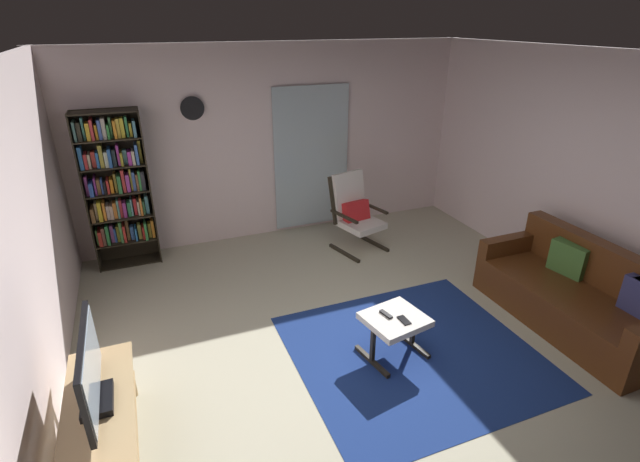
{
  "coord_description": "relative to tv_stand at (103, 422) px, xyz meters",
  "views": [
    {
      "loc": [
        -1.79,
        -3.22,
        2.87
      ],
      "look_at": [
        -0.17,
        0.85,
        0.87
      ],
      "focal_mm": 26.38,
      "sensor_mm": 36.0,
      "label": 1
    }
  ],
  "objects": [
    {
      "name": "lounge_armchair",
      "position": [
        3.07,
        2.43,
        0.2
      ],
      "size": [
        0.71,
        0.77,
        1.02
      ],
      "color": "black",
      "rests_on": "ground"
    },
    {
      "name": "tv_stand",
      "position": [
        0.0,
        0.0,
        0.0
      ],
      "size": [
        0.46,
        1.24,
        0.5
      ],
      "color": "tan",
      "rests_on": "ground"
    },
    {
      "name": "ground_plane",
      "position": [
        2.3,
        0.44,
        -0.33
      ],
      "size": [
        7.02,
        7.02,
        0.0
      ],
      "primitive_type": "plane",
      "color": "beige"
    },
    {
      "name": "wall_right",
      "position": [
        5.0,
        0.44,
        0.97
      ],
      "size": [
        0.06,
        6.0,
        2.6
      ],
      "primitive_type": "cube",
      "color": "silver",
      "rests_on": "ground"
    },
    {
      "name": "wall_left",
      "position": [
        -0.4,
        0.44,
        0.97
      ],
      "size": [
        0.06,
        6.0,
        2.6
      ],
      "primitive_type": "cube",
      "color": "silver",
      "rests_on": "ground"
    },
    {
      "name": "television",
      "position": [
        0.0,
        0.01,
        0.43
      ],
      "size": [
        0.2,
        0.9,
        0.54
      ],
      "color": "black",
      "rests_on": "tv_stand"
    },
    {
      "name": "tv_remote",
      "position": [
        2.37,
        0.3,
        0.09
      ],
      "size": [
        0.07,
        0.15,
        0.02
      ],
      "primitive_type": "cube",
      "rotation": [
        0.0,
        0.0,
        0.22
      ],
      "color": "black",
      "rests_on": "ottoman"
    },
    {
      "name": "glass_door_panel",
      "position": [
        2.79,
        3.28,
        0.72
      ],
      "size": [
        1.1,
        0.01,
        2.0
      ],
      "primitive_type": "cube",
      "color": "silver"
    },
    {
      "name": "wall_back",
      "position": [
        2.3,
        3.34,
        0.97
      ],
      "size": [
        5.6,
        0.06,
        2.6
      ],
      "primitive_type": "cube",
      "color": "silver",
      "rests_on": "ground"
    },
    {
      "name": "leather_sofa",
      "position": [
        4.41,
        0.0,
        -0.02
      ],
      "size": [
        0.83,
        1.91,
        0.83
      ],
      "color": "#572E13",
      "rests_on": "ground"
    },
    {
      "name": "cell_phone",
      "position": [
        2.48,
        0.16,
        0.09
      ],
      "size": [
        0.07,
        0.14,
        0.01
      ],
      "primitive_type": "cube",
      "rotation": [
        0.0,
        0.0,
        0.03
      ],
      "color": "black",
      "rests_on": "ottoman"
    },
    {
      "name": "area_rug",
      "position": [
        2.63,
        0.19,
        -0.33
      ],
      "size": [
        2.19,
        2.04,
        0.01
      ],
      "primitive_type": "cube",
      "color": "navy",
      "rests_on": "ground"
    },
    {
      "name": "wall_clock",
      "position": [
        1.22,
        3.27,
        1.52
      ],
      "size": [
        0.29,
        0.03,
        0.29
      ],
      "color": "silver"
    },
    {
      "name": "bookshelf_near_tv",
      "position": [
        0.21,
        3.08,
        0.7
      ],
      "size": [
        0.74,
        0.3,
        1.93
      ],
      "color": "black",
      "rests_on": "ground"
    },
    {
      "name": "ottoman",
      "position": [
        2.43,
        0.25,
        0.01
      ],
      "size": [
        0.6,
        0.56,
        0.42
      ],
      "color": "white",
      "rests_on": "ground"
    }
  ]
}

